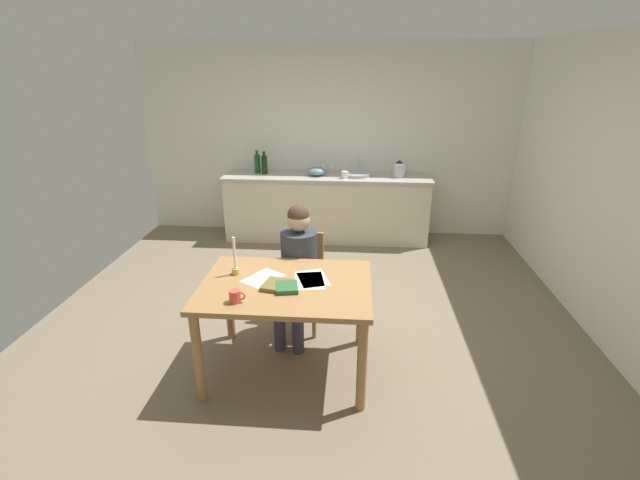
{
  "coord_description": "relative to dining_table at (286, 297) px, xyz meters",
  "views": [
    {
      "loc": [
        0.37,
        -3.64,
        2.29
      ],
      "look_at": [
        0.09,
        -0.02,
        0.85
      ],
      "focal_mm": 24.9,
      "sensor_mm": 36.0,
      "label": 1
    }
  ],
  "objects": [
    {
      "name": "ground_plane",
      "position": [
        0.11,
        0.72,
        -0.68
      ],
      "size": [
        5.2,
        5.2,
        0.04
      ],
      "primitive_type": "cube",
      "color": "#7A6B56"
    },
    {
      "name": "wall_back",
      "position": [
        0.11,
        3.32,
        0.64
      ],
      "size": [
        5.2,
        0.12,
        2.6
      ],
      "primitive_type": "cube",
      "color": "silver",
      "rests_on": "ground"
    },
    {
      "name": "wall_right",
      "position": [
        2.71,
        0.72,
        0.64
      ],
      "size": [
        0.12,
        5.2,
        2.6
      ],
      "primitive_type": "cube",
      "color": "silver",
      "rests_on": "ground"
    },
    {
      "name": "kitchen_counter",
      "position": [
        0.11,
        2.96,
        -0.21
      ],
      "size": [
        2.79,
        0.64,
        0.9
      ],
      "color": "beige",
      "rests_on": "ground"
    },
    {
      "name": "dining_table",
      "position": [
        0.0,
        0.0,
        0.0
      ],
      "size": [
        1.27,
        0.93,
        0.77
      ],
      "color": "#9E7042",
      "rests_on": "ground"
    },
    {
      "name": "chair_at_table",
      "position": [
        0.03,
        0.7,
        -0.17
      ],
      "size": [
        0.45,
        0.45,
        0.88
      ],
      "color": "#9E7042",
      "rests_on": "ground"
    },
    {
      "name": "person_seated",
      "position": [
        0.01,
        0.56,
        0.02
      ],
      "size": [
        0.37,
        0.62,
        1.19
      ],
      "color": "#333842",
      "rests_on": "ground"
    },
    {
      "name": "coffee_mug",
      "position": [
        -0.3,
        -0.3,
        0.15
      ],
      "size": [
        0.11,
        0.08,
        0.09
      ],
      "color": "#D84C3F",
      "rests_on": "dining_table"
    },
    {
      "name": "candlestick",
      "position": [
        -0.41,
        0.13,
        0.2
      ],
      "size": [
        0.06,
        0.06,
        0.31
      ],
      "color": "gold",
      "rests_on": "dining_table"
    },
    {
      "name": "book_magazine",
      "position": [
        -0.06,
        -0.06,
        0.12
      ],
      "size": [
        0.23,
        0.24,
        0.03
      ],
      "primitive_type": "cube",
      "rotation": [
        0.0,
        0.0,
        -0.21
      ],
      "color": "brown",
      "rests_on": "dining_table"
    },
    {
      "name": "book_cookery",
      "position": [
        0.02,
        -0.09,
        0.13
      ],
      "size": [
        0.19,
        0.2,
        0.03
      ],
      "primitive_type": "cube",
      "rotation": [
        0.0,
        0.0,
        0.18
      ],
      "color": "#2B6031",
      "rests_on": "dining_table"
    },
    {
      "name": "paper_letter",
      "position": [
        0.17,
        0.06,
        0.11
      ],
      "size": [
        0.26,
        0.33,
        0.0
      ],
      "primitive_type": "cube",
      "rotation": [
        0.0,
        0.0,
        0.2
      ],
      "color": "white",
      "rests_on": "dining_table"
    },
    {
      "name": "paper_bill",
      "position": [
        0.19,
        0.1,
        0.11
      ],
      "size": [
        0.3,
        0.35,
        0.0
      ],
      "primitive_type": "cube",
      "rotation": [
        0.0,
        0.0,
        0.34
      ],
      "color": "white",
      "rests_on": "dining_table"
    },
    {
      "name": "paper_envelope",
      "position": [
        -0.19,
        0.07,
        0.11
      ],
      "size": [
        0.33,
        0.36,
        0.0
      ],
      "primitive_type": "cube",
      "rotation": [
        0.0,
        0.0,
        -0.56
      ],
      "color": "white",
      "rests_on": "dining_table"
    },
    {
      "name": "sink_unit",
      "position": [
        0.52,
        2.96,
        0.26
      ],
      "size": [
        0.36,
        0.36,
        0.24
      ],
      "color": "#B2B7BC",
      "rests_on": "kitchen_counter"
    },
    {
      "name": "bottle_oil",
      "position": [
        -0.85,
        3.03,
        0.37
      ],
      "size": [
        0.08,
        0.08,
        0.31
      ],
      "color": "#194C23",
      "rests_on": "kitchen_counter"
    },
    {
      "name": "bottle_vinegar",
      "position": [
        -0.74,
        2.99,
        0.37
      ],
      "size": [
        0.08,
        0.08,
        0.3
      ],
      "color": "black",
      "rests_on": "kitchen_counter"
    },
    {
      "name": "mixing_bowl",
      "position": [
        -0.02,
        2.95,
        0.3
      ],
      "size": [
        0.25,
        0.25,
        0.11
      ],
      "primitive_type": "ellipsoid",
      "color": "#668C99",
      "rests_on": "kitchen_counter"
    },
    {
      "name": "stovetop_kettle",
      "position": [
        1.07,
        2.96,
        0.34
      ],
      "size": [
        0.18,
        0.18,
        0.22
      ],
      "color": "#B7BABF",
      "rests_on": "kitchen_counter"
    },
    {
      "name": "wine_glass_near_sink",
      "position": [
        0.17,
        3.11,
        0.35
      ],
      "size": [
        0.07,
        0.07,
        0.15
      ],
      "color": "silver",
      "rests_on": "kitchen_counter"
    },
    {
      "name": "wine_glass_by_kettle",
      "position": [
        0.05,
        3.11,
        0.35
      ],
      "size": [
        0.07,
        0.07,
        0.15
      ],
      "color": "silver",
      "rests_on": "kitchen_counter"
    },
    {
      "name": "wine_glass_back_left",
      "position": [
        -0.03,
        3.11,
        0.35
      ],
      "size": [
        0.07,
        0.07,
        0.15
      ],
      "color": "silver",
      "rests_on": "kitchen_counter"
    },
    {
      "name": "teacup_on_counter",
      "position": [
        0.36,
        2.81,
        0.29
      ],
      "size": [
        0.12,
        0.08,
        0.09
      ],
      "color": "white",
      "rests_on": "kitchen_counter"
    }
  ]
}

